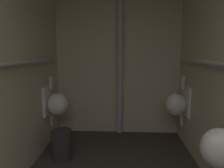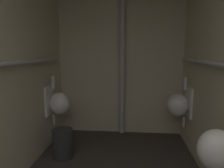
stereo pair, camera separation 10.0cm
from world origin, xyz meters
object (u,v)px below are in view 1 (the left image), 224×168
Objects in this scene: urinal_right_far at (177,104)px; standpipe_back_wall at (120,55)px; waste_bin at (62,144)px; urinal_left_mid at (56,104)px; urinal_right_mid at (222,147)px.

standpipe_back_wall is (-0.86, 0.43, 0.71)m from urinal_right_far.
urinal_left_mid is at bearing 115.23° from waste_bin.
waste_bin is (0.18, -0.38, -0.46)m from urinal_left_mid.
standpipe_back_wall is at bearing 28.82° from urinal_left_mid.
waste_bin is (-0.76, -0.90, -1.17)m from standpipe_back_wall.
urinal_left_mid is 1.93× the size of waste_bin.
standpipe_back_wall is (-0.86, 1.85, 0.71)m from urinal_right_mid.
urinal_right_mid is 2.17m from standpipe_back_wall.
urinal_right_mid is at bearing -65.07° from standpipe_back_wall.
urinal_left_mid reaches higher than waste_bin.
urinal_right_mid is 1.42m from urinal_right_far.
urinal_left_mid is 1.29m from standpipe_back_wall.
urinal_right_far is 1.93× the size of waste_bin.
urinal_right_mid is 1.93× the size of waste_bin.
urinal_right_far is at bearing -26.56° from standpipe_back_wall.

